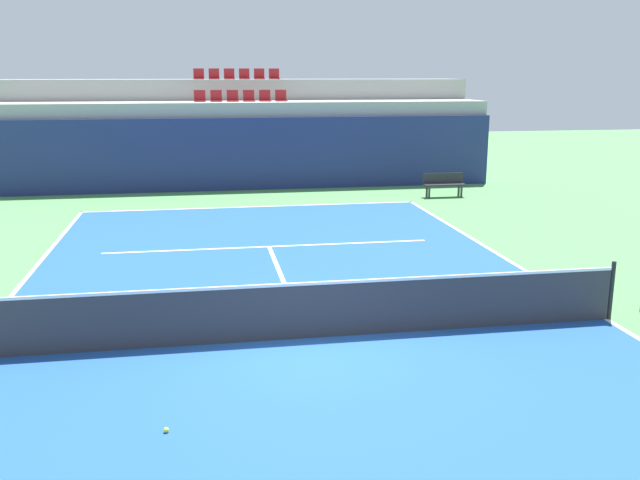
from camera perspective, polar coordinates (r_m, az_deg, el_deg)
name	(u,v)px	position (r m, az deg, el deg)	size (l,w,h in m)	color
ground_plane	(307,338)	(11.75, -1.09, -8.06)	(80.00, 80.00, 0.00)	#4C8C4C
court_surface	(307,338)	(11.75, -1.09, -8.04)	(11.00, 24.00, 0.01)	#1E4C99
baseline_far	(253,207)	(23.22, -5.54, 2.72)	(11.00, 0.10, 0.00)	white
sideline_right	(606,319)	(13.61, 22.36, -6.00)	(0.10, 24.00, 0.00)	white
service_line_far	(269,247)	(17.81, -4.19, -0.54)	(8.26, 0.10, 0.00)	white
centre_service_line	(284,283)	(14.74, -2.97, -3.51)	(0.10, 6.40, 0.00)	white
back_wall	(244,154)	(26.63, -6.20, 7.01)	(19.31, 0.30, 2.72)	navy
stands_tier_lower	(242,143)	(27.94, -6.39, 7.86)	(19.31, 2.40, 3.25)	#9E9E99
stands_tier_upper	(238,128)	(30.29, -6.69, 9.07)	(19.31, 2.40, 4.09)	#9E9E99
seating_row_lower	(241,98)	(27.92, -6.50, 11.46)	(3.60, 0.44, 0.44)	maroon
seating_row_upper	(237,76)	(30.30, -6.82, 13.18)	(3.60, 0.44, 0.44)	maroon
tennis_net	(307,310)	(11.57, -1.10, -5.72)	(11.08, 0.08, 1.07)	black
player_bench	(444,183)	(25.38, 10.10, 4.63)	(1.50, 0.40, 0.85)	#232328
tennis_ball_1	(166,430)	(9.07, -12.47, -14.94)	(0.07, 0.07, 0.07)	#CCE033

